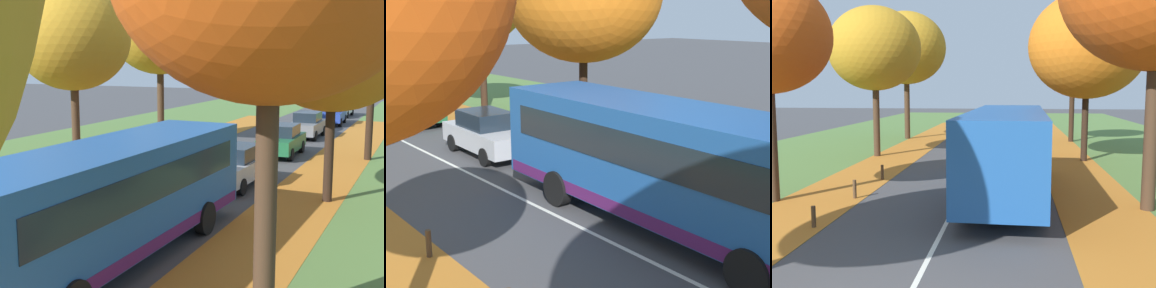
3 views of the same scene
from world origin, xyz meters
The scene contains 8 objects.
grass_verge_right centered at (9.20, 20.00, 0.00)m, with size 12.00×90.00×0.01m, color #517538.
leaf_litter_right centered at (4.60, 14.00, 0.01)m, with size 2.80×60.00×0.00m, color #B26B23.
road_centre_line centered at (0.00, 20.00, 0.00)m, with size 0.12×80.00×0.01m, color silver.
tree_right_far centered at (5.87, 27.09, 5.62)m, with size 4.50×4.50×7.67m.
bollard_fifth centered at (-3.54, 12.45, 0.31)m, with size 0.12×0.12×0.62m, color #4C3823.
bus centered at (1.61, 10.41, 1.70)m, with size 2.86×10.46×2.98m.
car_silver_lead centered at (1.66, 19.22, 0.81)m, with size 1.88×4.25×1.62m.
car_green_following centered at (1.62, 26.50, 0.81)m, with size 1.86×4.24×1.62m.
Camera 2 is at (-7.62, 2.24, 5.07)m, focal length 50.00 mm.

